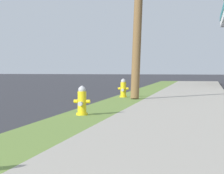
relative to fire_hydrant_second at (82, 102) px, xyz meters
name	(u,v)px	position (x,y,z in m)	size (l,w,h in m)	color
fire_hydrant_second	(82,102)	(0.00, 0.00, 0.00)	(0.42, 0.38, 0.74)	yellow
fire_hydrant_third	(123,89)	(-0.16, 7.32, 0.00)	(0.42, 0.37, 0.74)	yellow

